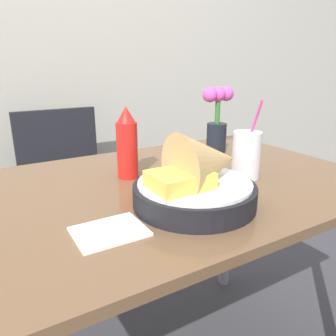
{
  "coord_description": "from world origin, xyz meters",
  "views": [
    {
      "loc": [
        -0.41,
        -0.75,
        1.07
      ],
      "look_at": [
        0.0,
        -0.05,
        0.81
      ],
      "focal_mm": 35.0,
      "sensor_mm": 36.0,
      "label": 1
    }
  ],
  "objects_px": {
    "ketchup_bottle": "(127,144)",
    "flower_vase": "(217,118)",
    "food_basket": "(199,180)",
    "chair_far_window": "(65,181)",
    "drink_cup": "(246,156)"
  },
  "relations": [
    {
      "from": "flower_vase",
      "to": "drink_cup",
      "type": "bearing_deg",
      "value": -112.17
    },
    {
      "from": "chair_far_window",
      "to": "food_basket",
      "type": "height_order",
      "value": "food_basket"
    },
    {
      "from": "ketchup_bottle",
      "to": "chair_far_window",
      "type": "bearing_deg",
      "value": 91.78
    },
    {
      "from": "chair_far_window",
      "to": "flower_vase",
      "type": "bearing_deg",
      "value": -55.88
    },
    {
      "from": "chair_far_window",
      "to": "drink_cup",
      "type": "distance_m",
      "value": 1.02
    },
    {
      "from": "food_basket",
      "to": "flower_vase",
      "type": "height_order",
      "value": "flower_vase"
    },
    {
      "from": "chair_far_window",
      "to": "food_basket",
      "type": "distance_m",
      "value": 1.05
    },
    {
      "from": "ketchup_bottle",
      "to": "flower_vase",
      "type": "bearing_deg",
      "value": 13.87
    },
    {
      "from": "chair_far_window",
      "to": "flower_vase",
      "type": "xyz_separation_m",
      "value": [
        0.43,
        -0.64,
        0.37
      ]
    },
    {
      "from": "chair_far_window",
      "to": "ketchup_bottle",
      "type": "bearing_deg",
      "value": -88.22
    },
    {
      "from": "drink_cup",
      "to": "flower_vase",
      "type": "bearing_deg",
      "value": 67.83
    },
    {
      "from": "chair_far_window",
      "to": "flower_vase",
      "type": "distance_m",
      "value": 0.85
    },
    {
      "from": "flower_vase",
      "to": "ketchup_bottle",
      "type": "bearing_deg",
      "value": -166.13
    },
    {
      "from": "chair_far_window",
      "to": "food_basket",
      "type": "relative_size",
      "value": 2.96
    },
    {
      "from": "ketchup_bottle",
      "to": "drink_cup",
      "type": "distance_m",
      "value": 0.35
    }
  ]
}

